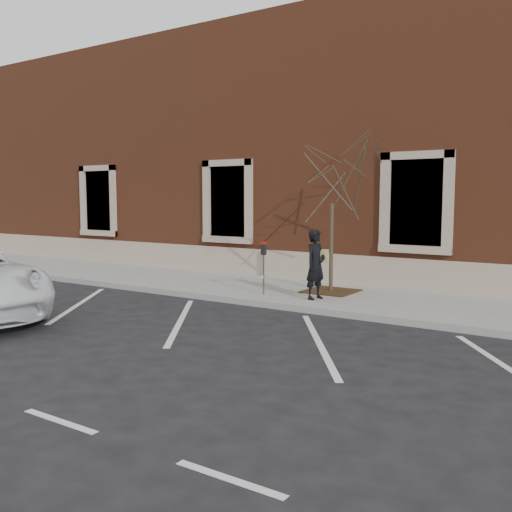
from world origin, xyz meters
The scene contains 9 objects.
ground centered at (0.00, 0.00, 0.00)m, with size 120.00×120.00×0.00m, color #28282B.
sidewalk_near centered at (0.00, 1.75, 0.07)m, with size 40.00×3.50×0.15m, color #ACABA2.
curb_near centered at (0.00, -0.05, 0.07)m, with size 40.00×0.12×0.15m, color #9E9E99.
parking_stripes centered at (0.00, -2.20, 0.00)m, with size 28.00×4.40×0.01m, color silver, non-canonical shape.
building_civic centered at (0.00, 7.74, 4.00)m, with size 40.00×8.62×8.00m.
man centered at (1.53, 0.83, 0.97)m, with size 0.60×0.39×1.63m, color black.
parking_meter centered at (0.17, 0.67, 1.05)m, with size 0.12×0.09×1.30m.
tree_grate centered at (1.37, 1.96, 0.17)m, with size 1.23×1.23×0.03m, color #473116.
sapling centered at (1.37, 1.96, 2.99)m, with size 2.44×2.44×4.07m.
Camera 1 is at (7.74, -10.95, 2.55)m, focal length 40.00 mm.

